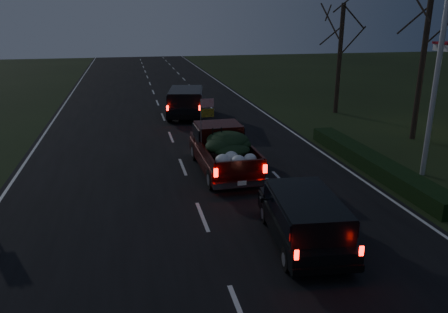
{
  "coord_description": "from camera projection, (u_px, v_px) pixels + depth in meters",
  "views": [
    {
      "loc": [
        -2.07,
        -12.69,
        6.18
      ],
      "look_at": [
        1.19,
        2.15,
        1.3
      ],
      "focal_mm": 35.0,
      "sensor_mm": 36.0,
      "label": 1
    }
  ],
  "objects": [
    {
      "name": "ground",
      "position": [
        202.0,
        217.0,
        14.11
      ],
      "size": [
        120.0,
        120.0,
        0.0
      ],
      "primitive_type": "plane",
      "color": "black",
      "rests_on": "ground"
    },
    {
      "name": "bare_tree_far",
      "position": [
        342.0,
        32.0,
        27.88
      ],
      "size": [
        3.6,
        3.6,
        7.0
      ],
      "color": "black",
      "rests_on": "ground"
    },
    {
      "name": "road_asphalt",
      "position": [
        202.0,
        217.0,
        14.11
      ],
      "size": [
        14.0,
        120.0,
        0.02
      ],
      "primitive_type": "cube",
      "color": "black",
      "rests_on": "ground"
    },
    {
      "name": "bare_tree_mid",
      "position": [
        429.0,
        13.0,
        21.23
      ],
      "size": [
        3.6,
        3.6,
        8.5
      ],
      "color": "black",
      "rests_on": "ground"
    },
    {
      "name": "hedge_row",
      "position": [
        372.0,
        163.0,
        18.4
      ],
      "size": [
        1.0,
        10.0,
        0.6
      ],
      "primitive_type": "cube",
      "color": "black",
      "rests_on": "ground"
    },
    {
      "name": "light_pole",
      "position": [
        443.0,
        36.0,
        16.23
      ],
      "size": [
        0.5,
        0.9,
        9.16
      ],
      "color": "silver",
      "rests_on": "ground"
    },
    {
      "name": "lead_suv",
      "position": [
        186.0,
        100.0,
        27.9
      ],
      "size": [
        3.01,
        5.37,
        1.46
      ],
      "rotation": [
        0.0,
        0.0,
        -0.19
      ],
      "color": "black",
      "rests_on": "ground"
    },
    {
      "name": "rear_suv",
      "position": [
        305.0,
        215.0,
        12.12
      ],
      "size": [
        2.17,
        4.38,
        1.21
      ],
      "rotation": [
        0.0,
        0.0,
        -0.1
      ],
      "color": "black",
      "rests_on": "ground"
    },
    {
      "name": "pickup_truck",
      "position": [
        223.0,
        147.0,
        18.02
      ],
      "size": [
        2.11,
        5.28,
        2.75
      ],
      "rotation": [
        0.0,
        0.0,
        0.02
      ],
      "color": "#340907",
      "rests_on": "ground"
    }
  ]
}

